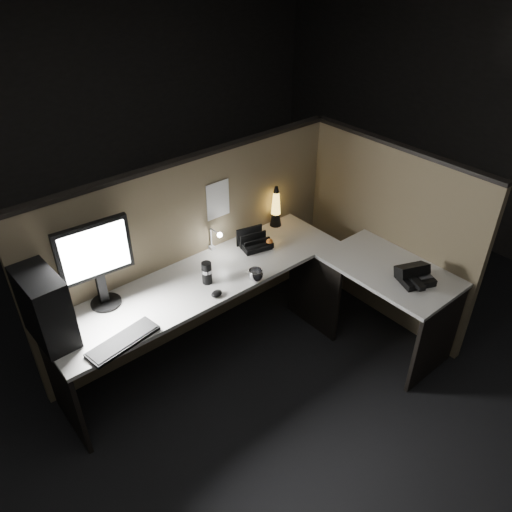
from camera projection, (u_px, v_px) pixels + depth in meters
floor at (271, 385)px, 3.74m from camera, size 6.00×6.00×0.00m
room_shell at (276, 191)px, 2.83m from camera, size 6.00×6.00×6.00m
partition_back at (195, 250)px, 3.91m from camera, size 2.66×0.06×1.50m
partition_right at (386, 235)px, 4.09m from camera, size 0.06×1.66×1.50m
desk at (268, 299)px, 3.67m from camera, size 2.60×1.60×0.73m
pc_tower at (44, 306)px, 3.00m from camera, size 0.22×0.46×0.47m
monitor at (96, 257)px, 3.19m from camera, size 0.48×0.21×0.62m
keyboard at (123, 341)px, 3.07m from camera, size 0.48×0.22×0.02m
mouse at (217, 294)px, 3.46m from camera, size 0.10×0.09×0.04m
clip_lamp at (215, 239)px, 3.85m from camera, size 0.04×0.16×0.21m
organizer at (254, 242)px, 3.97m from camera, size 0.26×0.24×0.17m
lava_lamp at (276, 209)px, 4.19m from camera, size 0.10×0.10×0.36m
travel_mug at (207, 273)px, 3.54m from camera, size 0.08×0.08×0.17m
steel_mug at (256, 275)px, 3.59m from camera, size 0.14×0.14×0.09m
figurine at (270, 242)px, 3.96m from camera, size 0.05×0.05×0.05m
pinned_paper at (218, 200)px, 3.79m from camera, size 0.21×0.00×0.30m
desk_phone at (414, 275)px, 3.58m from camera, size 0.29×0.28×0.14m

